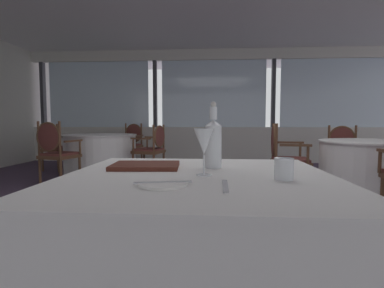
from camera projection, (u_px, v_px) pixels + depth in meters
ground_plane at (216, 216)px, 2.95m from camera, size 14.31×14.31×0.00m
window_wall_far at (213, 117)px, 6.98m from camera, size 9.14×0.14×2.70m
foreground_table at (198, 260)px, 1.23m from camera, size 1.12×1.06×0.74m
side_plate at (163, 184)px, 1.00m from camera, size 0.17×0.17×0.01m
butter_knife at (163, 182)px, 1.00m from camera, size 0.20×0.06×0.00m
dinner_fork at (225, 186)px, 0.98m from camera, size 0.02×0.19×0.00m
water_bottle at (213, 142)px, 1.39m from camera, size 0.08×0.08×0.32m
wine_glass at (204, 143)px, 1.18m from camera, size 0.08×0.08×0.19m
water_tumbler at (284, 169)px, 1.10m from camera, size 0.07×0.07×0.08m
menu_book at (146, 166)px, 1.39m from camera, size 0.33×0.25×0.02m
background_table_0 at (372, 171)px, 3.53m from camera, size 1.24×1.24×0.74m
dining_chair_0_1 at (344, 149)px, 4.54m from camera, size 0.58×0.52×0.91m
dining_chair_0_2 at (284, 154)px, 3.71m from camera, size 0.52×0.58×0.95m
background_table_1 at (101, 154)px, 5.43m from camera, size 1.35×1.35×0.74m
dining_chair_1_0 at (153, 146)px, 5.07m from camera, size 0.56×0.61×0.92m
dining_chair_1_1 at (131, 141)px, 6.46m from camera, size 0.61×0.56×0.94m
dining_chair_1_2 at (54, 144)px, 5.78m from camera, size 0.56×0.61×0.93m
dining_chair_1_3 at (55, 148)px, 4.38m from camera, size 0.61×0.56×0.98m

